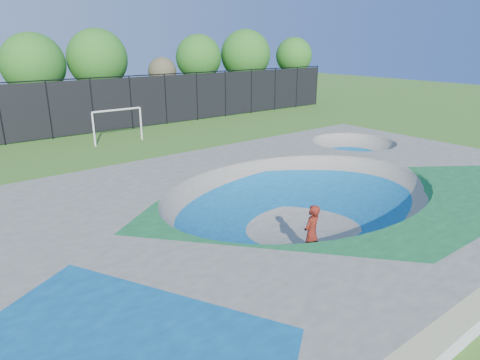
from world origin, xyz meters
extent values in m
plane|color=#36661C|center=(0.00, 0.00, 0.00)|extent=(120.00, 120.00, 0.00)
cube|color=gray|center=(0.00, 0.00, 0.75)|extent=(22.00, 14.00, 1.50)
imported|color=red|center=(-1.77, -2.10, 0.93)|extent=(0.76, 0.59, 1.87)
cube|color=black|center=(-1.77, -2.10, 0.03)|extent=(0.81, 0.41, 0.05)
cylinder|color=silver|center=(-1.46, 17.03, 1.10)|extent=(0.12, 0.12, 2.20)
cylinder|color=silver|center=(1.84, 17.03, 1.10)|extent=(0.12, 0.12, 2.20)
cylinder|color=silver|center=(0.19, 17.03, 2.20)|extent=(3.30, 0.12, 0.12)
cylinder|color=black|center=(-6.00, 21.00, 2.00)|extent=(0.09, 0.09, 4.00)
cylinder|color=black|center=(-3.00, 21.00, 2.00)|extent=(0.09, 0.09, 4.00)
cylinder|color=black|center=(0.00, 21.00, 2.00)|extent=(0.09, 0.09, 4.00)
cylinder|color=black|center=(3.00, 21.00, 2.00)|extent=(0.09, 0.09, 4.00)
cylinder|color=black|center=(6.00, 21.00, 2.00)|extent=(0.09, 0.09, 4.00)
cylinder|color=black|center=(9.00, 21.00, 2.00)|extent=(0.09, 0.09, 4.00)
cylinder|color=black|center=(12.00, 21.00, 2.00)|extent=(0.09, 0.09, 4.00)
cylinder|color=black|center=(15.00, 21.00, 2.00)|extent=(0.09, 0.09, 4.00)
cylinder|color=black|center=(18.00, 21.00, 2.00)|extent=(0.09, 0.09, 4.00)
cylinder|color=black|center=(21.00, 21.00, 2.00)|extent=(0.09, 0.09, 4.00)
cylinder|color=black|center=(24.00, 21.00, 2.00)|extent=(0.09, 0.09, 4.00)
cube|color=black|center=(0.00, 21.00, 2.00)|extent=(48.00, 0.03, 3.80)
cylinder|color=black|center=(0.00, 21.00, 4.00)|extent=(48.00, 0.08, 0.08)
cylinder|color=#3F2C1F|center=(-2.40, 26.08, 1.52)|extent=(0.44, 0.44, 3.03)
sphere|color=#22641A|center=(-2.40, 26.08, 4.82)|extent=(4.75, 4.75, 4.75)
cylinder|color=#3F2C1F|center=(2.88, 26.79, 1.60)|extent=(0.44, 0.44, 3.20)
sphere|color=#22641A|center=(2.88, 26.79, 5.07)|extent=(5.00, 5.00, 5.00)
cylinder|color=#3F2C1F|center=(8.65, 26.23, 1.36)|extent=(0.44, 0.44, 2.71)
sphere|color=brown|center=(8.65, 26.23, 3.81)|extent=(2.60, 2.60, 2.60)
cylinder|color=#3F2C1F|center=(13.13, 26.93, 1.63)|extent=(0.44, 0.44, 3.25)
sphere|color=#22641A|center=(13.13, 26.93, 4.93)|extent=(4.48, 4.48, 4.48)
cylinder|color=#3F2C1F|center=(18.09, 25.68, 1.61)|extent=(0.44, 0.44, 3.22)
sphere|color=#22641A|center=(18.09, 25.68, 5.13)|extent=(5.10, 5.10, 5.10)
cylinder|color=#3F2C1F|center=(24.65, 25.18, 1.71)|extent=(0.44, 0.44, 3.42)
sphere|color=#22641A|center=(24.65, 25.18, 4.92)|extent=(4.00, 4.00, 4.00)
camera|label=1|loc=(-10.87, -10.10, 6.57)|focal=32.00mm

